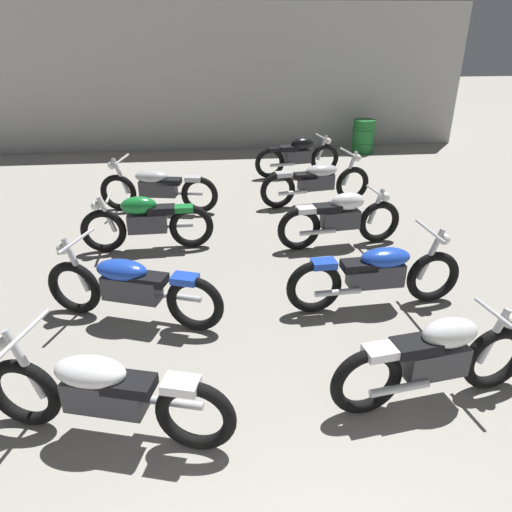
# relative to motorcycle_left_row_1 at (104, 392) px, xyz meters

# --- Properties ---
(back_wall) EXTENTS (12.84, 0.24, 3.60)m
(back_wall) POSITION_rel_motorcycle_left_row_1_xyz_m (1.48, 10.18, 1.35)
(back_wall) COLOR #B2B2AD
(back_wall) RESTS_ON ground
(motorcycle_left_row_1) EXTENTS (2.11, 0.87, 0.97)m
(motorcycle_left_row_1) POSITION_rel_motorcycle_left_row_1_xyz_m (0.00, 0.00, 0.00)
(motorcycle_left_row_1) COLOR black
(motorcycle_left_row_1) RESTS_ON ground
(motorcycle_left_row_2) EXTENTS (2.08, 0.96, 0.97)m
(motorcycle_left_row_2) POSITION_rel_motorcycle_left_row_1_xyz_m (0.00, 1.75, 0.00)
(motorcycle_left_row_2) COLOR black
(motorcycle_left_row_2) RESTS_ON ground
(motorcycle_left_row_3) EXTENTS (1.97, 0.48, 0.88)m
(motorcycle_left_row_3) POSITION_rel_motorcycle_left_row_1_xyz_m (0.00, 3.72, 0.01)
(motorcycle_left_row_3) COLOR black
(motorcycle_left_row_3) RESTS_ON ground
(motorcycle_left_row_4) EXTENTS (2.15, 0.73, 0.97)m
(motorcycle_left_row_4) POSITION_rel_motorcycle_left_row_1_xyz_m (0.05, 5.37, 0.00)
(motorcycle_left_row_4) COLOR black
(motorcycle_left_row_4) RESTS_ON ground
(motorcycle_right_row_1) EXTENTS (1.97, 0.57, 0.88)m
(motorcycle_right_row_1) POSITION_rel_motorcycle_left_row_1_xyz_m (2.86, 0.12, 0.01)
(motorcycle_right_row_1) COLOR black
(motorcycle_right_row_1) RESTS_ON ground
(motorcycle_right_row_2) EXTENTS (2.17, 0.68, 0.97)m
(motorcycle_right_row_2) POSITION_rel_motorcycle_left_row_1_xyz_m (2.88, 1.75, 0.00)
(motorcycle_right_row_2) COLOR black
(motorcycle_right_row_2) RESTS_ON ground
(motorcycle_right_row_3) EXTENTS (1.97, 0.54, 0.88)m
(motorcycle_right_row_3) POSITION_rel_motorcycle_left_row_1_xyz_m (2.93, 3.54, 0.01)
(motorcycle_right_row_3) COLOR black
(motorcycle_right_row_3) RESTS_ON ground
(motorcycle_right_row_4) EXTENTS (2.16, 0.72, 0.97)m
(motorcycle_right_row_4) POSITION_rel_motorcycle_left_row_1_xyz_m (2.98, 5.43, 0.00)
(motorcycle_right_row_4) COLOR black
(motorcycle_right_row_4) RESTS_ON ground
(motorcycle_right_row_5) EXTENTS (1.96, 0.60, 0.88)m
(motorcycle_right_row_5) POSITION_rel_motorcycle_left_row_1_xyz_m (2.99, 7.33, 0.01)
(motorcycle_right_row_5) COLOR black
(motorcycle_right_row_5) RESTS_ON ground
(oil_drum) EXTENTS (0.59, 0.59, 0.85)m
(oil_drum) POSITION_rel_motorcycle_left_row_1_xyz_m (5.08, 9.26, -0.03)
(oil_drum) COLOR #1E722D
(oil_drum) RESTS_ON ground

